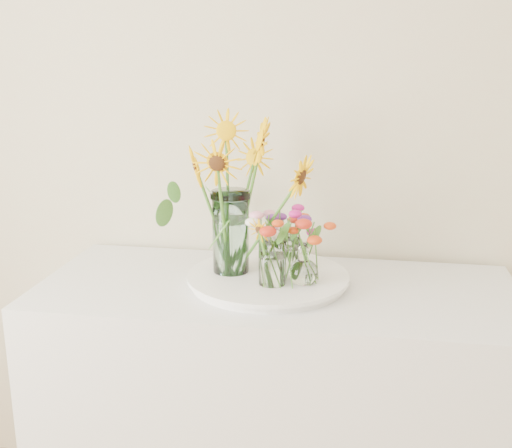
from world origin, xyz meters
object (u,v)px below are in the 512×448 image
(counter, at_px, (275,421))
(small_vase_a, at_px, (272,263))
(mason_jar, at_px, (231,232))
(small_vase_b, at_px, (303,264))
(tray, at_px, (268,280))
(small_vase_c, at_px, (290,253))

(counter, relative_size, small_vase_a, 10.52)
(mason_jar, xyz_separation_m, small_vase_b, (0.22, -0.06, -0.06))
(mason_jar, bearing_deg, small_vase_b, -15.86)
(tray, relative_size, small_vase_c, 4.36)
(tray, bearing_deg, small_vase_a, -72.93)
(mason_jar, distance_m, small_vase_b, 0.24)
(counter, height_order, tray, tray)
(counter, xyz_separation_m, small_vase_a, (-0.00, -0.06, 0.54))
(tray, relative_size, small_vase_b, 3.70)
(counter, relative_size, small_vase_c, 13.46)
(small_vase_a, height_order, small_vase_c, small_vase_a)
(counter, distance_m, tray, 0.46)
(tray, distance_m, small_vase_c, 0.11)
(mason_jar, xyz_separation_m, small_vase_a, (0.14, -0.09, -0.06))
(small_vase_b, bearing_deg, tray, 154.46)
(small_vase_a, relative_size, small_vase_b, 1.09)
(small_vase_b, height_order, small_vase_c, small_vase_b)
(small_vase_a, bearing_deg, mason_jar, 147.69)
(mason_jar, xyz_separation_m, small_vase_c, (0.17, 0.06, -0.07))
(counter, xyz_separation_m, small_vase_c, (0.03, 0.08, 0.53))
(small_vase_c, bearing_deg, small_vase_a, -102.59)
(mason_jar, bearing_deg, small_vase_a, -32.31)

